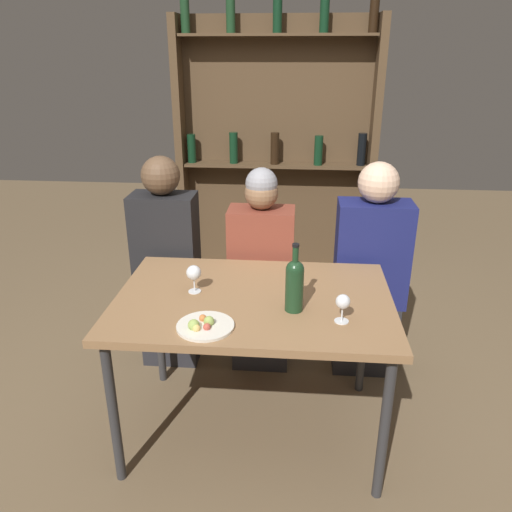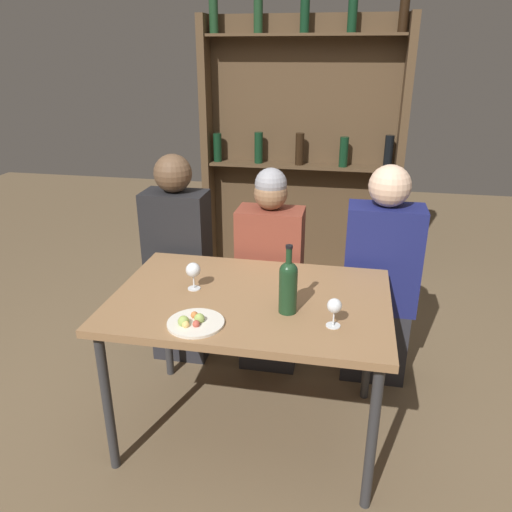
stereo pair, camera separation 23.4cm
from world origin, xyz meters
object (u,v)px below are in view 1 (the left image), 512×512
object	(u,v)px
seated_person_left	(167,269)
seated_person_right	(370,277)
seated_person_center	(261,276)
wine_bottle	(295,283)
wine_glass_1	(343,303)
wine_glass_0	(194,273)
food_plate_0	(204,325)

from	to	relation	value
seated_person_left	seated_person_right	distance (m)	1.18
seated_person_left	seated_person_center	size ratio (longest dim) A/B	1.04
wine_bottle	wine_glass_1	xyz separation A→B (m)	(0.20, -0.09, -0.04)
wine_glass_1	seated_person_right	distance (m)	0.86
seated_person_center	seated_person_right	distance (m)	0.62
wine_glass_0	food_plate_0	world-z (taller)	wine_glass_0
wine_bottle	seated_person_left	bearing A→B (deg)	136.64
wine_bottle	seated_person_center	bearing A→B (deg)	105.43
wine_glass_1	food_plate_0	xyz separation A→B (m)	(-0.56, -0.10, -0.08)
wine_bottle	seated_person_left	distance (m)	1.07
food_plate_0	seated_person_left	distance (m)	0.99
seated_person_center	seated_person_right	bearing A→B (deg)	0.00
food_plate_0	seated_person_left	bearing A→B (deg)	113.54
seated_person_left	seated_person_center	distance (m)	0.56
wine_bottle	wine_glass_1	world-z (taller)	wine_bottle
wine_bottle	seated_person_left	xyz separation A→B (m)	(-0.75, 0.71, -0.28)
seated_person_left	seated_person_center	bearing A→B (deg)	-0.00
wine_glass_0	wine_glass_1	distance (m)	0.70
wine_glass_1	seated_person_left	world-z (taller)	seated_person_left
wine_glass_0	seated_person_left	xyz separation A→B (m)	(-0.29, 0.57, -0.24)
wine_glass_1	seated_person_left	bearing A→B (deg)	140.14
wine_bottle	wine_glass_1	distance (m)	0.22
seated_person_center	seated_person_right	world-z (taller)	seated_person_right
seated_person_left	seated_person_right	size ratio (longest dim) A/B	1.01
wine_bottle	wine_glass_1	bearing A→B (deg)	-23.04
food_plate_0	seated_person_right	world-z (taller)	seated_person_right
seated_person_left	wine_glass_1	bearing A→B (deg)	-39.86
wine_glass_0	seated_person_center	bearing A→B (deg)	64.75
food_plate_0	seated_person_right	size ratio (longest dim) A/B	0.19
seated_person_center	seated_person_left	bearing A→B (deg)	180.00
seated_person_right	food_plate_0	bearing A→B (deg)	-131.45
wine_glass_0	seated_person_right	xyz separation A→B (m)	(0.89, 0.57, -0.25)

